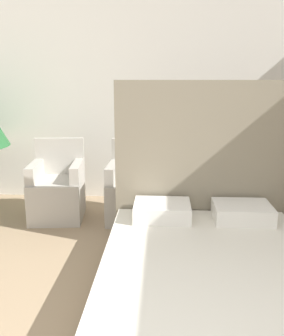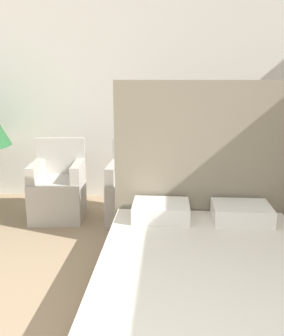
% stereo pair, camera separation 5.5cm
% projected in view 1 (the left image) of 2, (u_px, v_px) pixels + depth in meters
% --- Properties ---
extents(wall_back, '(10.00, 0.06, 2.90)m').
position_uv_depth(wall_back, '(151.00, 90.00, 4.84)').
color(wall_back, white).
rests_on(wall_back, ground_plane).
extents(bed, '(1.56, 2.25, 1.58)m').
position_uv_depth(bed, '(211.00, 276.00, 2.59)').
color(bed, brown).
rests_on(bed, ground_plane).
extents(armchair_near_window_left, '(0.64, 0.68, 0.90)m').
position_uv_depth(armchair_near_window_left, '(58.00, 193.00, 4.34)').
color(armchair_near_window_left, '#B7B2A8').
rests_on(armchair_near_window_left, ground_plane).
extents(armchair_near_window_right, '(0.59, 0.64, 0.90)m').
position_uv_depth(armchair_near_window_right, '(134.00, 194.00, 4.29)').
color(armchair_near_window_right, '#B7B2A8').
rests_on(armchair_near_window_right, ground_plane).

